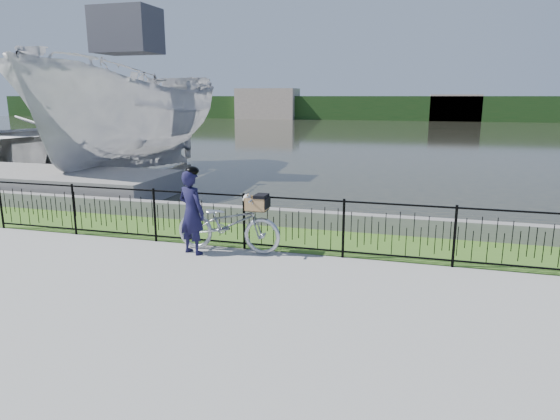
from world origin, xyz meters
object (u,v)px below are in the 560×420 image
(bicycle_rig, at_px, (229,223))
(boat_near, at_px, (132,117))
(cyclist, at_px, (191,211))
(dock, at_px, (23,181))

(bicycle_rig, relative_size, boat_near, 0.19)
(cyclist, height_order, boat_near, boat_near)
(bicycle_rig, height_order, boat_near, boat_near)
(bicycle_rig, distance_m, boat_near, 10.60)
(dock, relative_size, bicycle_rig, 4.65)
(cyclist, xyz_separation_m, boat_near, (-6.30, 8.18, 1.39))
(boat_near, bearing_deg, dock, -115.88)
(dock, relative_size, boat_near, 0.89)
(bicycle_rig, bearing_deg, boat_near, 131.47)
(dock, distance_m, boat_near, 4.58)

